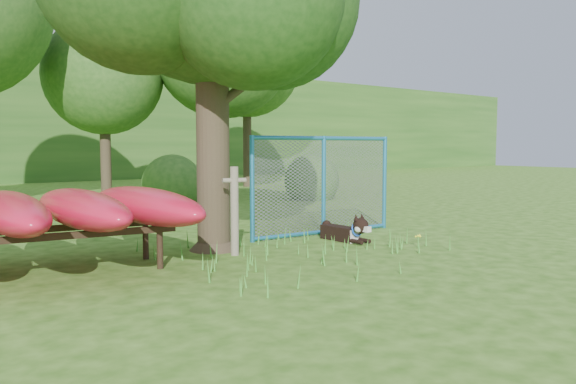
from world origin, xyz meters
TOP-DOWN VIEW (x-y plane):
  - ground at (0.00, 0.00)m, footprint 80.00×80.00m
  - wooden_post at (-0.62, 1.54)m, footprint 0.39×0.18m
  - kayak_rack at (-3.35, 1.97)m, footprint 3.56×3.76m
  - husky_dog at (1.70, 1.36)m, footprint 0.32×1.24m
  - fence_section at (1.91, 2.25)m, footprint 3.32×0.35m
  - wildflower_clump at (2.24, 0.16)m, footprint 0.11×0.11m
  - bg_tree_c at (1.50, 13.00)m, footprint 4.00×4.00m
  - bg_tree_d at (5.00, 11.00)m, footprint 4.80×4.80m
  - bg_tree_e at (8.00, 14.00)m, footprint 4.60×4.60m
  - shrub_right at (6.50, 8.00)m, footprint 1.80×1.80m
  - shrub_mid at (2.00, 9.00)m, footprint 1.80×1.80m

SIDE VIEW (x-z plane):
  - ground at x=0.00m, z-range 0.00..0.00m
  - shrub_right at x=6.50m, z-range -0.90..0.90m
  - shrub_mid at x=2.00m, z-range -0.90..0.90m
  - wildflower_clump at x=2.24m, z-range 0.07..0.30m
  - husky_dog at x=1.70m, z-range -0.08..0.47m
  - wooden_post at x=-0.62m, z-range 0.04..1.47m
  - kayak_rack at x=-3.35m, z-range 0.30..1.45m
  - fence_section at x=1.91m, z-range -0.65..2.59m
  - bg_tree_c at x=1.50m, z-range 1.05..7.17m
  - bg_tree_d at x=5.00m, z-range 1.33..8.83m
  - bg_tree_e at x=8.00m, z-range 1.46..9.01m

